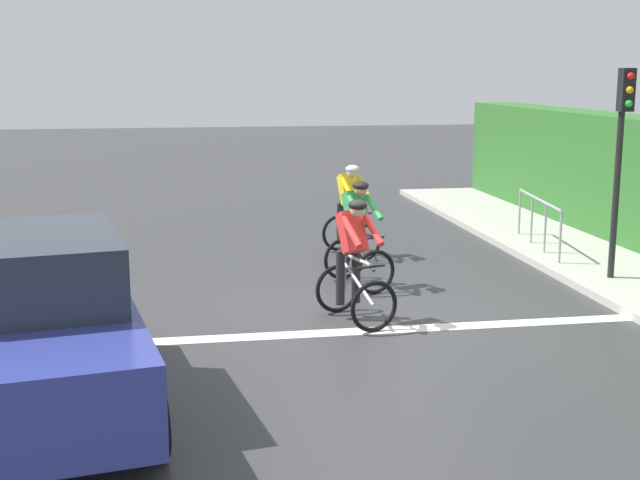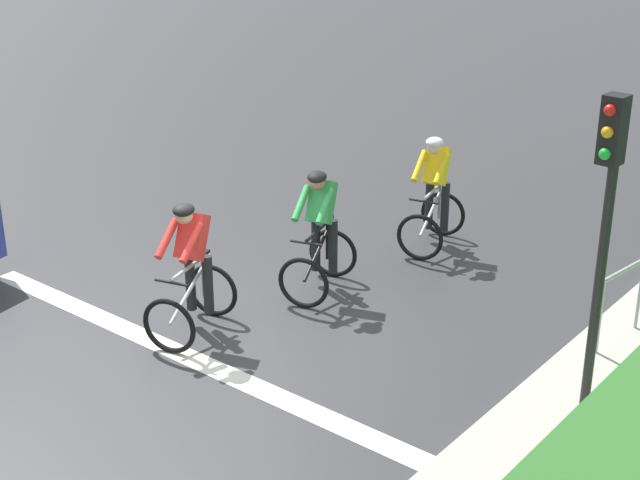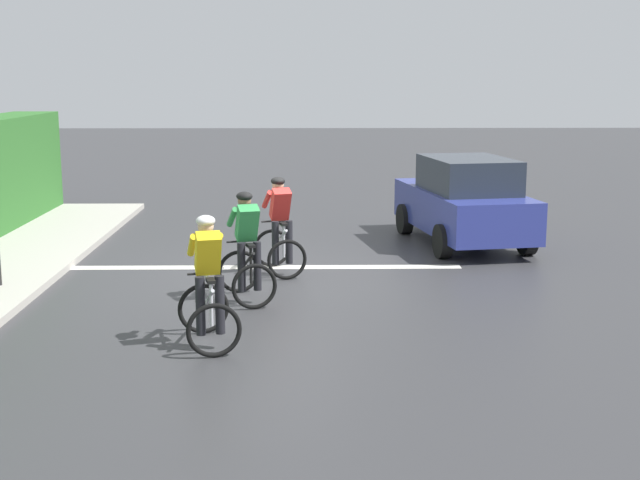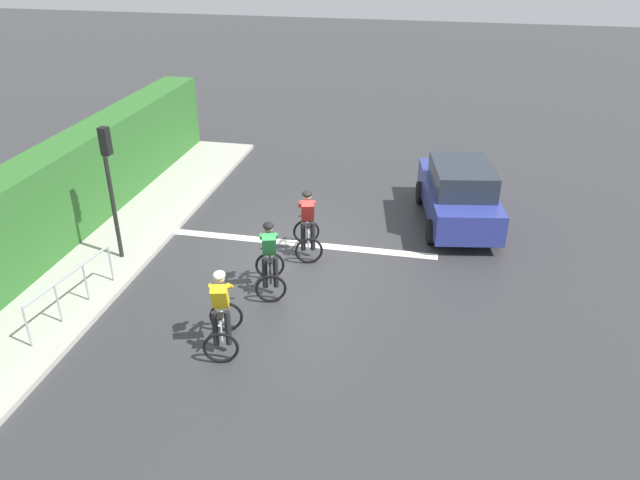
{
  "view_description": "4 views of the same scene",
  "coord_description": "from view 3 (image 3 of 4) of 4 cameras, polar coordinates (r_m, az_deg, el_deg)",
  "views": [
    {
      "loc": [
        -2.58,
        -10.81,
        3.31
      ],
      "look_at": [
        -0.62,
        0.77,
        0.96
      ],
      "focal_mm": 47.72,
      "sensor_mm": 36.0,
      "label": 1
    },
    {
      "loc": [
        7.18,
        -6.94,
        5.35
      ],
      "look_at": [
        0.19,
        1.72,
        0.74
      ],
      "focal_mm": 53.28,
      "sensor_mm": 36.0,
      "label": 2
    },
    {
      "loc": [
        -0.77,
        14.48,
        3.39
      ],
      "look_at": [
        -0.97,
        1.36,
        0.86
      ],
      "focal_mm": 48.67,
      "sensor_mm": 36.0,
      "label": 3
    },
    {
      "loc": [
        -3.32,
        13.09,
        7.47
      ],
      "look_at": [
        -0.8,
        0.84,
        0.9
      ],
      "focal_mm": 34.62,
      "sensor_mm": 36.0,
      "label": 4
    }
  ],
  "objects": [
    {
      "name": "ground_plane",
      "position": [
        14.89,
        -3.81,
        -2.26
      ],
      "size": [
        80.0,
        80.0,
        0.0
      ],
      "primitive_type": "plane",
      "color": "#333335"
    },
    {
      "name": "road_marking_stop_line",
      "position": [
        15.41,
        -3.71,
        -1.79
      ],
      "size": [
        7.0,
        0.3,
        0.01
      ],
      "primitive_type": "cube",
      "color": "silver",
      "rests_on": "ground"
    },
    {
      "name": "cyclist_lead",
      "position": [
        10.91,
        -7.37,
        -2.93
      ],
      "size": [
        0.92,
        1.21,
        1.66
      ],
      "color": "black",
      "rests_on": "ground"
    },
    {
      "name": "cyclist_second",
      "position": [
        12.99,
        -4.85,
        -0.63
      ],
      "size": [
        0.97,
        1.23,
        1.66
      ],
      "color": "black",
      "rests_on": "ground"
    },
    {
      "name": "cyclist_mid",
      "position": [
        14.77,
        -2.67,
        0.8
      ],
      "size": [
        0.96,
        1.23,
        1.66
      ],
      "color": "black",
      "rests_on": "ground"
    },
    {
      "name": "car_navy",
      "position": [
        17.55,
        9.45,
        2.53
      ],
      "size": [
        2.4,
        4.33,
        1.76
      ],
      "color": "navy",
      "rests_on": "ground"
    }
  ]
}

